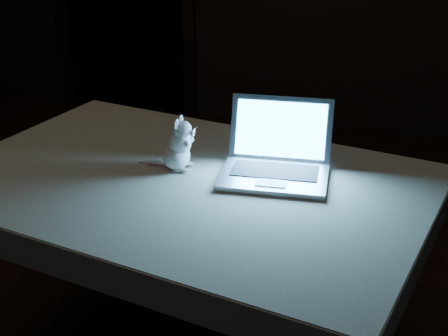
% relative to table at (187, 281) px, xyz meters
% --- Properties ---
extents(table, '(1.51, 1.12, 0.74)m').
position_rel_table_xyz_m(table, '(0.00, 0.00, 0.00)').
color(table, black).
rests_on(table, floor).
extents(tablecloth, '(1.58, 1.15, 0.10)m').
position_rel_table_xyz_m(tablecloth, '(0.08, 0.06, 0.33)').
color(tablecloth, beige).
rests_on(tablecloth, table).
extents(laptop, '(0.35, 0.32, 0.22)m').
position_rel_table_xyz_m(laptop, '(0.26, 0.07, 0.49)').
color(laptop, '#A2A1A6').
rests_on(laptop, tablecloth).
extents(plush_mouse, '(0.15, 0.15, 0.17)m').
position_rel_table_xyz_m(plush_mouse, '(-0.05, 0.06, 0.46)').
color(plush_mouse, white).
rests_on(plush_mouse, tablecloth).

